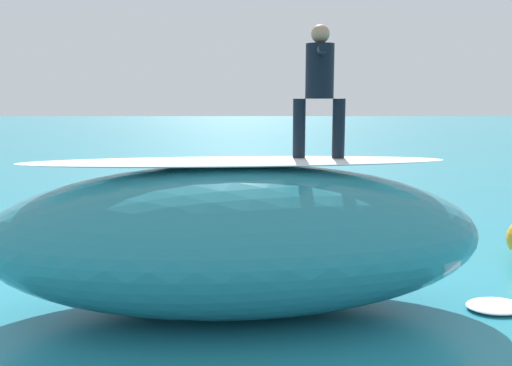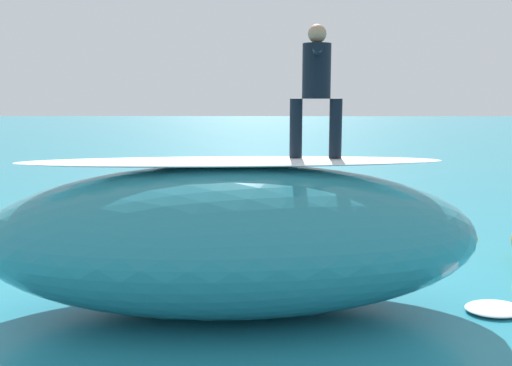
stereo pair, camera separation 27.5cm
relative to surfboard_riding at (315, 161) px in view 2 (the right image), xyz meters
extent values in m
plane|color=teal|center=(1.45, -1.90, -2.03)|extent=(120.00, 120.00, 0.00)
ellipsoid|color=teal|center=(1.10, 0.08, -1.04)|extent=(6.82, 3.43, 1.99)
ellipsoid|color=white|center=(1.10, 0.08, 0.00)|extent=(5.69, 1.45, 0.08)
ellipsoid|color=silver|center=(0.00, 0.00, 0.00)|extent=(2.29, 0.67, 0.08)
cylinder|color=black|center=(0.26, -0.02, 0.43)|extent=(0.17, 0.17, 0.77)
cylinder|color=black|center=(-0.26, 0.02, 0.43)|extent=(0.17, 0.17, 0.77)
cylinder|color=black|center=(0.00, 0.00, 1.17)|extent=(0.39, 0.39, 0.70)
sphere|color=tan|center=(0.00, 0.00, 1.64)|extent=(0.24, 0.24, 0.24)
cylinder|color=black|center=(0.04, 0.50, 1.41)|extent=(0.16, 0.63, 0.11)
cylinder|color=black|center=(-0.04, -0.50, 1.41)|extent=(0.16, 0.63, 0.11)
ellipsoid|color=#EAE5C6|center=(1.62, -2.92, -1.98)|extent=(2.33, 1.15, 0.10)
cylinder|color=black|center=(1.62, -2.92, -1.80)|extent=(0.81, 0.47, 0.27)
sphere|color=tan|center=(2.07, -2.79, -1.74)|extent=(0.19, 0.19, 0.19)
cylinder|color=black|center=(0.96, -3.18, -1.87)|extent=(0.65, 0.29, 0.12)
cylinder|color=black|center=(0.92, -3.03, -1.87)|extent=(0.65, 0.29, 0.12)
ellipsoid|color=white|center=(4.92, -4.43, -1.95)|extent=(1.36, 1.37, 0.16)
ellipsoid|color=white|center=(4.33, -3.20, -1.94)|extent=(1.28, 1.28, 0.18)
ellipsoid|color=white|center=(-2.44, 0.10, -1.99)|extent=(0.95, 0.83, 0.08)
camera|label=1|loc=(0.91, 7.72, 0.92)|focal=41.25mm
camera|label=2|loc=(0.64, 7.72, 0.92)|focal=41.25mm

